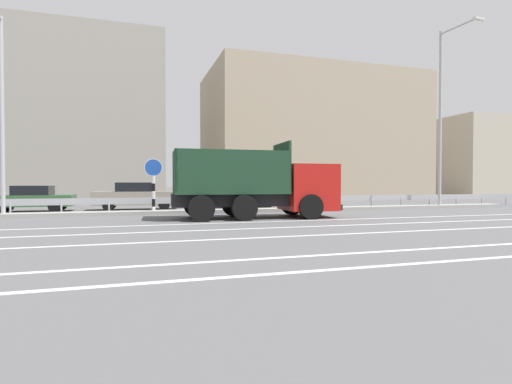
# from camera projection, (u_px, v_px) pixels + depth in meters

# --- Properties ---
(ground_plane) EXTENTS (320.00, 320.00, 0.00)m
(ground_plane) POSITION_uv_depth(u_px,v_px,m) (278.00, 216.00, 18.12)
(ground_plane) COLOR #565659
(lane_strip_0) EXTENTS (57.83, 0.16, 0.01)m
(lane_strip_0) POSITION_uv_depth(u_px,v_px,m) (268.00, 222.00, 15.47)
(lane_strip_0) COLOR silver
(lane_strip_0) RESTS_ON ground_plane
(lane_strip_1) EXTENTS (57.83, 0.16, 0.01)m
(lane_strip_1) POSITION_uv_depth(u_px,v_px,m) (288.00, 227.00, 13.49)
(lane_strip_1) COLOR silver
(lane_strip_1) RESTS_ON ground_plane
(lane_strip_2) EXTENTS (57.83, 0.16, 0.01)m
(lane_strip_2) POSITION_uv_depth(u_px,v_px,m) (316.00, 235.00, 11.44)
(lane_strip_2) COLOR silver
(lane_strip_2) RESTS_ON ground_plane
(lane_strip_3) EXTENTS (57.83, 0.16, 0.01)m
(lane_strip_3) POSITION_uv_depth(u_px,v_px,m) (377.00, 252.00, 8.65)
(lane_strip_3) COLOR silver
(lane_strip_3) RESTS_ON ground_plane
(lane_strip_4) EXTENTS (57.83, 0.16, 0.01)m
(lane_strip_4) POSITION_uv_depth(u_px,v_px,m) (418.00, 263.00, 7.40)
(lane_strip_4) COLOR silver
(lane_strip_4) RESTS_ON ground_plane
(median_island) EXTENTS (31.81, 1.10, 0.18)m
(median_island) POSITION_uv_depth(u_px,v_px,m) (259.00, 210.00, 20.83)
(median_island) COLOR gray
(median_island) RESTS_ON ground_plane
(median_guardrail) EXTENTS (57.83, 0.09, 0.78)m
(median_guardrail) POSITION_uv_depth(u_px,v_px,m) (254.00, 200.00, 21.72)
(median_guardrail) COLOR #9EA0A5
(median_guardrail) RESTS_ON ground_plane
(dump_truck) EXTENTS (7.18, 2.99, 3.25)m
(dump_truck) POSITION_uv_depth(u_px,v_px,m) (274.00, 190.00, 17.37)
(dump_truck) COLOR red
(dump_truck) RESTS_ON ground_plane
(median_road_sign) EXTENTS (0.85, 0.16, 2.68)m
(median_road_sign) POSITION_uv_depth(u_px,v_px,m) (153.00, 184.00, 19.18)
(median_road_sign) COLOR white
(median_road_sign) RESTS_ON ground_plane
(street_lamp_0) EXTENTS (0.72, 2.65, 8.66)m
(street_lamp_0) POSITION_uv_depth(u_px,v_px,m) (1.00, 104.00, 16.97)
(street_lamp_0) COLOR #ADADB2
(street_lamp_0) RESTS_ON ground_plane
(street_lamp_1) EXTENTS (0.71, 2.78, 10.63)m
(street_lamp_1) POSITION_uv_depth(u_px,v_px,m) (443.00, 110.00, 23.85)
(street_lamp_1) COLOR #ADADB2
(street_lamp_1) RESTS_ON ground_plane
(parked_car_2) EXTENTS (4.24, 2.05, 1.38)m
(parked_car_2) POSITION_uv_depth(u_px,v_px,m) (31.00, 198.00, 20.87)
(parked_car_2) COLOR #335B33
(parked_car_2) RESTS_ON ground_plane
(parked_car_3) EXTENTS (4.74, 2.07, 1.54)m
(parked_car_3) POSITION_uv_depth(u_px,v_px,m) (136.00, 196.00, 22.46)
(parked_car_3) COLOR gray
(parked_car_3) RESTS_ON ground_plane
(parked_car_4) EXTENTS (3.99, 1.96, 1.22)m
(parked_car_4) POSITION_uv_depth(u_px,v_px,m) (245.00, 197.00, 24.32)
(parked_car_4) COLOR #B27A14
(parked_car_4) RESTS_ON ground_plane
(background_building_0) EXTENTS (16.41, 11.15, 13.24)m
(background_building_0) POSITION_uv_depth(u_px,v_px,m) (58.00, 121.00, 32.91)
(background_building_0) COLOR gray
(background_building_0) RESTS_ON ground_plane
(background_building_1) EXTENTS (20.39, 11.63, 12.14)m
(background_building_1) POSITION_uv_depth(u_px,v_px,m) (311.00, 138.00, 40.00)
(background_building_1) COLOR tan
(background_building_1) RESTS_ON ground_plane
(background_building_2) EXTENTS (13.58, 9.96, 8.71)m
(background_building_2) POSITION_uv_depth(u_px,v_px,m) (484.00, 159.00, 46.73)
(background_building_2) COLOR #B7AD99
(background_building_2) RESTS_ON ground_plane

